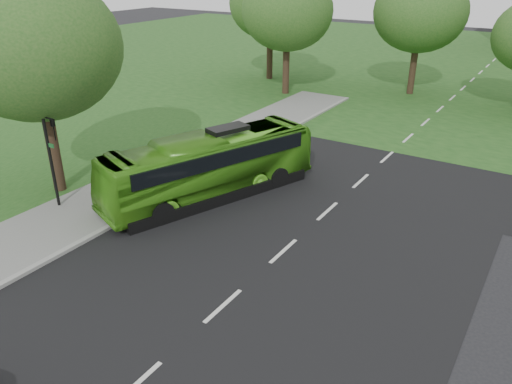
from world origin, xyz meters
TOP-DOWN VIEW (x-y plane):
  - ground at (0.00, 0.00)m, footprint 160.00×160.00m
  - street_surfaces at (-0.38, 22.75)m, footprint 120.00×120.00m
  - tree_park_a at (-12.32, 24.04)m, footprint 7.27×7.27m
  - tree_park_b at (-3.40, 29.58)m, footprint 7.34×7.34m
  - tree_park_f at (-16.43, 28.25)m, footprint 7.38×7.38m
  - tree_side_near at (-12.13, 1.12)m, footprint 7.56×7.56m
  - bus at (-5.50, 4.63)m, footprint 6.09×10.94m
  - traffic_light at (-10.35, -0.21)m, footprint 0.76×0.20m

SIDE VIEW (x-z plane):
  - ground at x=0.00m, z-range 0.00..0.00m
  - street_surfaces at x=-0.38m, z-range -0.05..0.10m
  - bus at x=-5.50m, z-range 0.00..2.99m
  - traffic_light at x=-10.35m, z-range 0.42..5.17m
  - tree_park_b at x=-3.40m, z-range 1.68..11.30m
  - tree_park_a at x=-12.32m, z-range 1.73..11.39m
  - tree_park_f at x=-16.43m, z-range 1.77..11.63m
  - tree_side_near at x=-12.13m, z-range 1.79..11.83m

